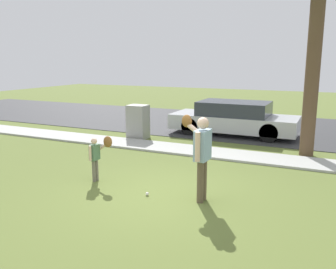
% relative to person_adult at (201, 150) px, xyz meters
% --- Properties ---
extents(ground_plane, '(48.00, 48.00, 0.00)m').
position_rel_person_adult_xyz_m(ground_plane, '(-0.81, 3.50, -1.04)').
color(ground_plane, olive).
extents(sidewalk_strip, '(36.00, 1.20, 0.06)m').
position_rel_person_adult_xyz_m(sidewalk_strip, '(-0.81, 3.60, -1.01)').
color(sidewalk_strip, '#B2B2AD').
rests_on(sidewalk_strip, ground).
extents(road_surface, '(36.00, 6.80, 0.02)m').
position_rel_person_adult_xyz_m(road_surface, '(-0.81, 8.60, -1.03)').
color(road_surface, '#38383A').
rests_on(road_surface, ground).
extents(person_adult, '(0.67, 0.64, 1.69)m').
position_rel_person_adult_xyz_m(person_adult, '(0.00, 0.00, 0.00)').
color(person_adult, brown).
rests_on(person_adult, ground).
extents(person_child, '(0.46, 0.40, 1.06)m').
position_rel_person_adult_xyz_m(person_child, '(-2.51, 0.11, -0.35)').
color(person_child, '#6B6656').
rests_on(person_child, ground).
extents(baseball, '(0.07, 0.07, 0.07)m').
position_rel_person_adult_xyz_m(baseball, '(-1.07, -0.23, -1.00)').
color(baseball, white).
rests_on(baseball, ground).
extents(utility_cabinet, '(0.68, 0.57, 1.19)m').
position_rel_person_adult_xyz_m(utility_cabinet, '(-3.99, 4.56, -0.44)').
color(utility_cabinet, gray).
rests_on(utility_cabinet, ground).
extents(parked_sedan_silver, '(4.60, 1.80, 1.23)m').
position_rel_person_adult_xyz_m(parked_sedan_silver, '(-1.07, 6.59, -0.42)').
color(parked_sedan_silver, silver).
rests_on(parked_sedan_silver, road_surface).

